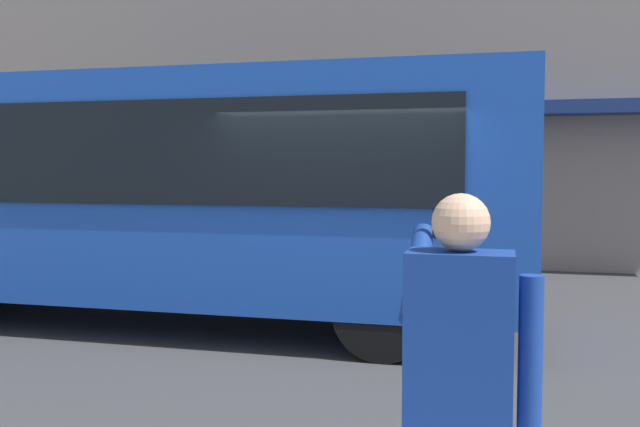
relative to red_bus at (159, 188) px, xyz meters
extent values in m
plane|color=#38383A|center=(-2.59, 0.56, -1.68)|extent=(60.00, 60.00, 0.00)
cube|color=navy|center=(-6.09, -5.64, 1.32)|extent=(4.40, 1.10, 0.24)
cube|color=#1947AD|center=(-0.02, -0.01, 0.02)|extent=(9.00, 2.50, 2.60)
cube|color=black|center=(-0.02, 1.25, 0.42)|extent=(7.60, 0.06, 1.10)
cylinder|color=black|center=(2.98, -1.11, -1.18)|extent=(1.00, 0.28, 1.00)
cylinder|color=black|center=(-3.02, -1.11, -1.18)|extent=(1.00, 0.28, 1.00)
cylinder|color=black|center=(-3.02, 1.09, -1.18)|extent=(1.00, 0.28, 1.00)
cube|color=navy|center=(-4.04, 5.36, -0.38)|extent=(0.40, 0.24, 0.66)
sphere|color=#D8A884|center=(-4.04, 5.36, 0.06)|extent=(0.22, 0.22, 0.22)
cylinder|color=navy|center=(-4.30, 5.36, -0.42)|extent=(0.09, 0.09, 0.58)
cylinder|color=navy|center=(-3.86, 5.20, -0.16)|extent=(0.09, 0.48, 0.37)
cube|color=black|center=(-3.94, 5.06, 0.04)|extent=(0.07, 0.01, 0.14)
camera|label=1|loc=(-4.21, 8.07, 0.27)|focal=40.00mm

